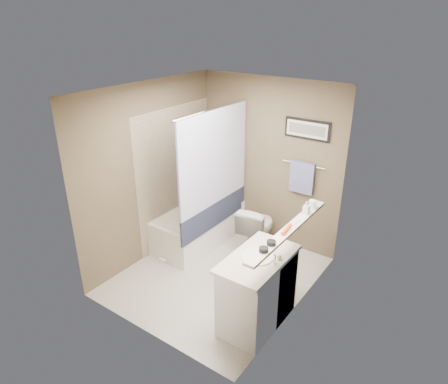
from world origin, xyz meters
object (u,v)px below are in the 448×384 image
Objects in this scene: vanity at (257,292)px; candle_bowl_near at (264,249)px; glass_jar at (312,204)px; bathtub at (200,225)px; soap_bottle at (306,208)px; candle_bowl_far at (271,243)px; hair_brush_front at (286,229)px; toilet at (257,228)px.

vanity is 10.00× the size of candle_bowl_near.
candle_bowl_near is 0.90× the size of glass_jar.
vanity is (1.60, -1.02, 0.15)m from bathtub.
candle_bowl_near is at bearing -33.91° from bathtub.
bathtub is 2.01m from glass_jar.
vanity is at bearing -105.00° from soap_bottle.
candle_bowl_far is (0.00, 0.15, 0.00)m from candle_bowl_near.
candle_bowl_near is 1.10m from glass_jar.
candle_bowl_far is at bearing -90.00° from glass_jar.
candle_bowl_near is (0.19, -0.25, 0.73)m from vanity.
candle_bowl_near is 0.46m from hair_brush_front.
toilet is 1.96m from candle_bowl_near.
bathtub is at bearing 174.54° from glass_jar.
soap_bottle is at bearing 90.00° from candle_bowl_far.
glass_jar is 0.16m from soap_bottle.
candle_bowl_near reaches higher than bathtub.
toilet is 7.96× the size of candle_bowl_near.
hair_brush_front reaches higher than vanity.
candle_bowl_near is at bearing -90.00° from glass_jar.
candle_bowl_near is at bearing -53.81° from vanity.
bathtub is 16.67× the size of candle_bowl_near.
bathtub is 1.90m from vanity.
hair_brush_front is 2.20× the size of glass_jar.
candle_bowl_near is 1.00× the size of candle_bowl_far.
candle_bowl_near is 0.94m from soap_bottle.
candle_bowl_near reaches higher than toilet.
glass_jar is at bearing 90.00° from candle_bowl_far.
hair_brush_front is (0.00, 0.32, 0.00)m from candle_bowl_far.
glass_jar is (0.19, 0.85, 0.77)m from vanity.
soap_bottle is at bearing 90.00° from hair_brush_front.
candle_bowl_far reaches higher than bathtub.
candle_bowl_far is at bearing -29.39° from vanity.
vanity is 9.00× the size of glass_jar.
toilet is 1.49m from vanity.
candle_bowl_far is at bearing 117.05° from toilet.
vanity is at bearing -31.06° from bathtub.
vanity is 0.79m from hair_brush_front.
bathtub is at bearing 169.51° from soap_bottle.
toilet is 7.96× the size of candle_bowl_far.
vanity is at bearing -130.49° from hair_brush_front.
soap_bottle is at bearing -9.00° from bathtub.
glass_jar reaches higher than toilet.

